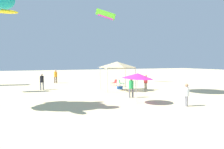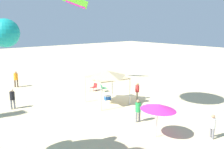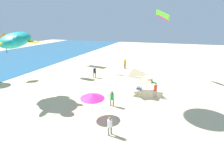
# 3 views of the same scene
# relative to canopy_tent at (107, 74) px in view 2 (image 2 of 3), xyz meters

# --- Properties ---
(ground) EXTENTS (120.00, 120.00, 0.10)m
(ground) POSITION_rel_canopy_tent_xyz_m (0.72, -2.87, -2.77)
(ground) COLOR beige
(canopy_tent) EXTENTS (3.41, 3.46, 3.08)m
(canopy_tent) POSITION_rel_canopy_tent_xyz_m (0.00, 0.00, 0.00)
(canopy_tent) COLOR #B7B7BC
(canopy_tent) RESTS_ON ground
(beach_umbrella) EXTENTS (2.32, 2.31, 2.35)m
(beach_umbrella) POSITION_rel_canopy_tent_xyz_m (-7.71, 2.12, -0.66)
(beach_umbrella) COLOR silver
(beach_umbrella) RESTS_ON ground
(folding_chair_right_of_tent) EXTENTS (0.61, 0.69, 0.82)m
(folding_chair_right_of_tent) POSITION_rel_canopy_tent_xyz_m (4.46, -1.85, -2.25)
(folding_chair_right_of_tent) COLOR black
(folding_chair_right_of_tent) RESTS_ON ground
(folding_chair_facing_ocean) EXTENTS (0.66, 0.73, 0.82)m
(folding_chair_facing_ocean) POSITION_rel_canopy_tent_xyz_m (3.51, -2.28, -2.25)
(folding_chair_facing_ocean) COLOR black
(folding_chair_facing_ocean) RESTS_ON ground
(cooler_box) EXTENTS (0.53, 0.69, 0.40)m
(cooler_box) POSITION_rel_canopy_tent_xyz_m (0.87, -0.76, -2.52)
(cooler_box) COLOR blue
(cooler_box) RESTS_ON ground
(person_by_tent) EXTENTS (0.39, 0.40, 1.65)m
(person_by_tent) POSITION_rel_canopy_tent_xyz_m (-0.91, -3.03, -1.75)
(person_by_tent) COLOR #C6B28C
(person_by_tent) RESTS_ON ground
(person_far_stroller) EXTENTS (0.45, 0.45, 1.90)m
(person_far_stroller) POSITION_rel_canopy_tent_xyz_m (11.64, 4.06, -1.61)
(person_far_stroller) COLOR brown
(person_far_stroller) RESTS_ON ground
(person_beachcomber) EXTENTS (0.42, 0.46, 1.78)m
(person_beachcomber) POSITION_rel_canopy_tent_xyz_m (4.11, 7.17, -1.68)
(person_beachcomber) COLOR slate
(person_beachcomber) RESTS_ON ground
(person_near_umbrella) EXTENTS (0.41, 0.46, 1.72)m
(person_near_umbrella) POSITION_rel_canopy_tent_xyz_m (-4.99, 1.11, -1.71)
(person_near_umbrella) COLOR slate
(person_near_umbrella) RESTS_ON ground
(person_kite_handler) EXTENTS (0.38, 0.38, 1.58)m
(person_kite_handler) POSITION_rel_canopy_tent_xyz_m (-10.07, -0.43, -1.80)
(person_kite_handler) COLOR slate
(person_kite_handler) RESTS_ON ground
(kite_parafoil_lime) EXTENTS (2.34, 2.30, 1.86)m
(kite_parafoil_lime) POSITION_rel_canopy_tent_xyz_m (8.96, -2.58, 7.09)
(kite_parafoil_lime) COLOR #66D82D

